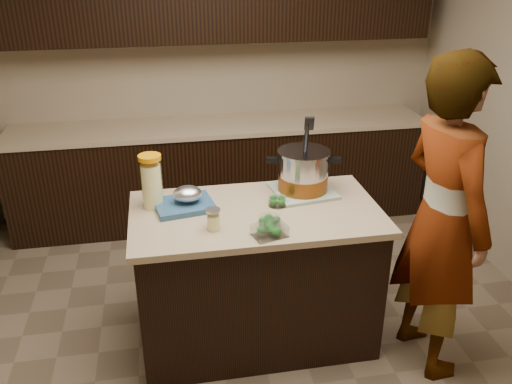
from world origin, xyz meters
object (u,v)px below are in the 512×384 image
(stock_pot, at_px, (303,173))
(lemonade_pitcher, at_px, (152,183))
(person, at_px, (443,220))
(island, at_px, (256,275))

(stock_pot, height_order, lemonade_pitcher, stock_pot)
(lemonade_pitcher, bearing_deg, person, -18.57)
(lemonade_pitcher, relative_size, person, 0.17)
(stock_pot, height_order, person, person)
(island, bearing_deg, lemonade_pitcher, 164.49)
(island, distance_m, person, 1.15)
(stock_pot, bearing_deg, island, -139.06)
(person, bearing_deg, lemonade_pitcher, 64.01)
(lemonade_pitcher, bearing_deg, island, -15.51)
(island, bearing_deg, person, -20.35)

